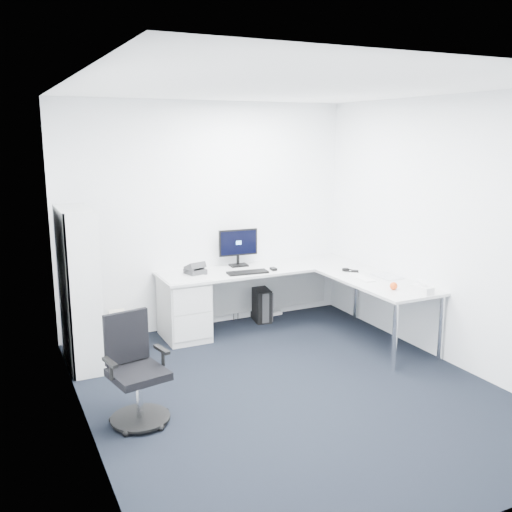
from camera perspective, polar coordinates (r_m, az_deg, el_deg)
name	(u,v)px	position (r m, az deg, el deg)	size (l,w,h in m)	color
ground	(290,390)	(5.44, 3.43, -13.19)	(4.20, 4.20, 0.00)	black
ceiling	(294,87)	(4.93, 3.85, 16.50)	(4.20, 4.20, 0.00)	white
wall_back	(207,216)	(6.89, -4.90, 3.99)	(3.60, 0.02, 2.70)	white
wall_front	(477,314)	(3.39, 21.23, -5.43)	(3.60, 0.02, 2.70)	white
wall_left	(81,267)	(4.44, -17.14, -1.09)	(0.02, 4.20, 2.70)	white
wall_right	(448,232)	(6.08, 18.64, 2.29)	(0.02, 4.20, 2.70)	white
l_desk	(274,304)	(6.70, 1.80, -4.85)	(2.50, 1.40, 0.73)	#B8BBBB
drawer_pedestal	(184,307)	(6.62, -7.22, -5.11)	(0.48, 0.60, 0.74)	#B8BBBB
bookshelf	(79,288)	(5.98, -17.27, -3.07)	(0.31, 0.81, 1.62)	silver
task_chair	(138,371)	(4.78, -11.70, -11.21)	(0.51, 0.51, 0.90)	black
black_pc_tower	(260,304)	(7.26, 0.42, -4.78)	(0.19, 0.43, 0.42)	black
beige_pc_tower	(118,330)	(6.57, -13.60, -7.20)	(0.18, 0.39, 0.37)	#BCB4A0
power_strip	(269,314)	(7.44, 1.32, -5.87)	(0.37, 0.06, 0.04)	silver
monitor	(238,247)	(6.95, -1.77, 0.88)	(0.49, 0.16, 0.47)	black
black_keyboard	(248,272)	(6.63, -0.85, -1.65)	(0.48, 0.17, 0.02)	black
mouse	(273,269)	(6.78, 1.76, -1.30)	(0.06, 0.10, 0.03)	black
desk_phone	(195,268)	(6.61, -6.10, -1.22)	(0.20, 0.20, 0.14)	#2F2F31
laptop	(388,267)	(6.60, 13.02, -1.06)	(0.34, 0.33, 0.24)	silver
white_keyboard	(361,277)	(6.53, 10.47, -2.11)	(0.12, 0.42, 0.01)	silver
headphones	(350,270)	(6.78, 9.41, -1.36)	(0.13, 0.20, 0.05)	black
orange_fruit	(394,286)	(6.10, 13.60, -2.93)	(0.08, 0.08, 0.08)	#E34C14
tissue_box	(422,290)	(6.05, 16.30, -3.24)	(0.11, 0.22, 0.08)	silver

